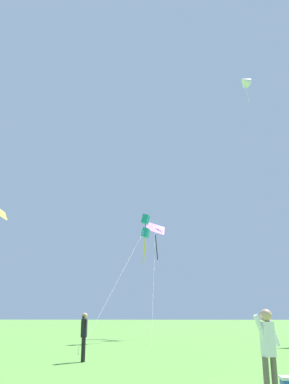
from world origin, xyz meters
The scene contains 5 objects.
kite_purple_streamer centered at (0.58, 31.64, 8.58)m, with size 1.66×12.27×9.88m.
kite_teal_box centered at (0.17, 25.46, 7.99)m, with size 2.42×11.66×8.97m.
kite_white_distant centered at (10.97, 40.76, 28.86)m, with size 4.05×8.14×29.69m.
person_child_small centered at (4.31, 3.79, 1.08)m, with size 0.56×0.32×1.80m.
person_in_red_shirt centered at (-1.10, 11.49, 1.07)m, with size 0.24×0.57×1.78m.
Camera 1 is at (2.57, -5.29, 1.66)m, focal length 39.60 mm.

